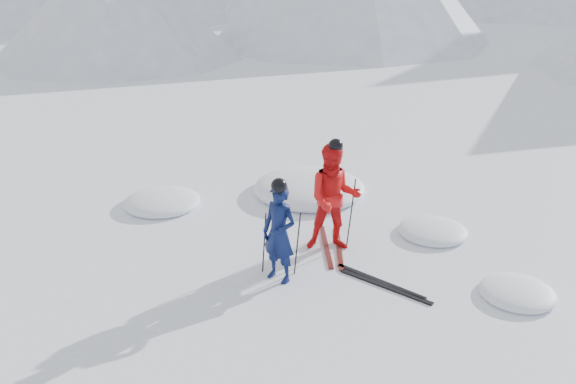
# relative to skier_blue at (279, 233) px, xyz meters

# --- Properties ---
(ground) EXTENTS (160.00, 160.00, 0.00)m
(ground) POSITION_rel_skier_blue_xyz_m (1.38, 0.68, -0.85)
(ground) COLOR white
(ground) RESTS_ON ground
(skier_blue) EXTENTS (0.73, 0.62, 1.71)m
(skier_blue) POSITION_rel_skier_blue_xyz_m (0.00, 0.00, 0.00)
(skier_blue) COLOR #0B1644
(skier_blue) RESTS_ON ground
(skier_red) EXTENTS (1.13, 0.97, 2.00)m
(skier_red) POSITION_rel_skier_blue_xyz_m (0.68, 1.33, 0.15)
(skier_red) COLOR red
(skier_red) RESTS_ON ground
(pole_blue_left) EXTENTS (0.12, 0.08, 1.14)m
(pole_blue_left) POSITION_rel_skier_blue_xyz_m (-0.30, 0.15, -0.28)
(pole_blue_left) COLOR black
(pole_blue_left) RESTS_ON ground
(pole_blue_right) EXTENTS (0.12, 0.07, 1.14)m
(pole_blue_right) POSITION_rel_skier_blue_xyz_m (0.25, 0.25, -0.28)
(pole_blue_right) COLOR black
(pole_blue_right) RESTS_ON ground
(pole_red_left) EXTENTS (0.13, 0.10, 1.33)m
(pole_red_left) POSITION_rel_skier_blue_xyz_m (0.38, 1.58, -0.19)
(pole_red_left) COLOR black
(pole_red_left) RESTS_ON ground
(pole_red_right) EXTENTS (0.13, 0.09, 1.33)m
(pole_red_right) POSITION_rel_skier_blue_xyz_m (0.98, 1.48, -0.19)
(pole_red_right) COLOR black
(pole_red_right) RESTS_ON ground
(ski_worn_left) EXTENTS (0.56, 1.66, 0.03)m
(ski_worn_left) POSITION_rel_skier_blue_xyz_m (0.56, 1.33, -0.84)
(ski_worn_left) COLOR black
(ski_worn_left) RESTS_ON ground
(ski_worn_right) EXTENTS (0.44, 1.68, 0.03)m
(ski_worn_right) POSITION_rel_skier_blue_xyz_m (0.80, 1.33, -0.84)
(ski_worn_right) COLOR black
(ski_worn_right) RESTS_ON ground
(ski_loose_a) EXTENTS (1.55, 0.86, 0.03)m
(ski_loose_a) POSITION_rel_skier_blue_xyz_m (1.66, 0.28, -0.84)
(ski_loose_a) COLOR black
(ski_loose_a) RESTS_ON ground
(ski_loose_b) EXTENTS (1.58, 0.81, 0.03)m
(ski_loose_b) POSITION_rel_skier_blue_xyz_m (1.76, 0.13, -0.84)
(ski_loose_b) COLOR black
(ski_loose_b) RESTS_ON ground
(snow_lumps) EXTENTS (8.47, 5.33, 0.55)m
(snow_lumps) POSITION_rel_skier_blue_xyz_m (-0.23, 3.18, -0.85)
(snow_lumps) COLOR white
(snow_lumps) RESTS_ON ground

